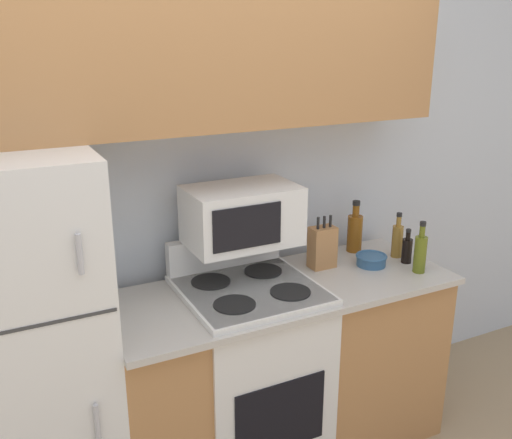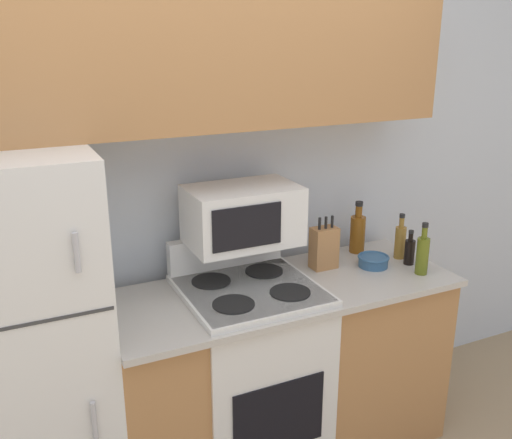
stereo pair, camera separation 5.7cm
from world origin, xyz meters
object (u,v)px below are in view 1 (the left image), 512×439
object	(u,v)px
knife_block	(322,247)
bottle_whiskey	(355,232)
refrigerator	(22,360)
bottle_soy_sauce	(407,249)
stove	(250,375)
microwave	(242,215)
bowl	(371,260)
bottle_olive_oil	(420,252)
bottle_vinegar	(397,240)

from	to	relation	value
knife_block	bottle_whiskey	distance (m)	0.30
refrigerator	bottle_whiskey	bearing A→B (deg)	5.85
refrigerator	bottle_soy_sauce	bearing A→B (deg)	-2.48
stove	bottle_whiskey	world-z (taller)	bottle_whiskey
knife_block	bottle_whiskey	bearing A→B (deg)	21.50
microwave	bowl	size ratio (longest dim) A/B	3.18
bottle_olive_oil	stove	bearing A→B (deg)	169.08
refrigerator	knife_block	distance (m)	1.44
stove	knife_block	xyz separation A→B (m)	(0.46, 0.10, 0.54)
bowl	bottle_soy_sauce	world-z (taller)	bottle_soy_sauce
knife_block	bottle_soy_sauce	distance (m)	0.44
bottle_soy_sauce	bottle_whiskey	size ratio (longest dim) A/B	0.64
bottle_soy_sauce	refrigerator	bearing A→B (deg)	177.52
knife_block	bottle_soy_sauce	xyz separation A→B (m)	(0.42, -0.15, -0.04)
bottle_whiskey	stove	bearing A→B (deg)	-163.76
stove	bottle_vinegar	distance (m)	1.03
knife_block	bottle_whiskey	world-z (taller)	bottle_whiskey
knife_block	stove	bearing A→B (deg)	-167.09
bottle_vinegar	bottle_whiskey	world-z (taller)	bottle_whiskey
bottle_soy_sauce	knife_block	bearing A→B (deg)	160.76
bottle_olive_oil	microwave	bearing A→B (deg)	160.51
stove	knife_block	size ratio (longest dim) A/B	4.11
bottle_whiskey	bottle_soy_sauce	bearing A→B (deg)	-61.03
knife_block	bottle_vinegar	world-z (taller)	knife_block
microwave	bottle_soy_sauce	distance (m)	0.90
refrigerator	bottle_whiskey	world-z (taller)	refrigerator
refrigerator	bottle_vinegar	world-z (taller)	refrigerator
bottle_vinegar	bottle_olive_oil	world-z (taller)	bottle_olive_oil
bowl	refrigerator	bearing A→B (deg)	179.00
bowl	stove	bearing A→B (deg)	-179.20
bottle_vinegar	bottle_whiskey	size ratio (longest dim) A/B	0.86
microwave	bowl	xyz separation A→B (m)	(0.66, -0.12, -0.30)
microwave	bottle_soy_sauce	size ratio (longest dim) A/B	2.80
refrigerator	bottle_vinegar	bearing A→B (deg)	0.23
stove	bottle_vinegar	bearing A→B (deg)	3.00
bowl	bottle_olive_oil	world-z (taller)	bottle_olive_oil
microwave	knife_block	xyz separation A→B (m)	(0.43, -0.02, -0.22)
stove	bottle_olive_oil	distance (m)	1.01
stove	refrigerator	bearing A→B (deg)	177.72
bottle_vinegar	bottle_whiskey	distance (m)	0.22
stove	bowl	size ratio (longest dim) A/B	6.98
microwave	bottle_olive_oil	distance (m)	0.90
bottle_soy_sauce	bottle_olive_oil	xyz separation A→B (m)	(-0.03, -0.12, 0.03)
knife_block	bottle_olive_oil	distance (m)	0.47
refrigerator	microwave	size ratio (longest dim) A/B	3.27
refrigerator	stove	distance (m)	1.03
knife_block	bottle_olive_oil	size ratio (longest dim) A/B	1.04
knife_block	bottle_soy_sauce	size ratio (longest dim) A/B	1.50
bowl	knife_block	bearing A→B (deg)	157.98
stove	knife_block	distance (m)	0.71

